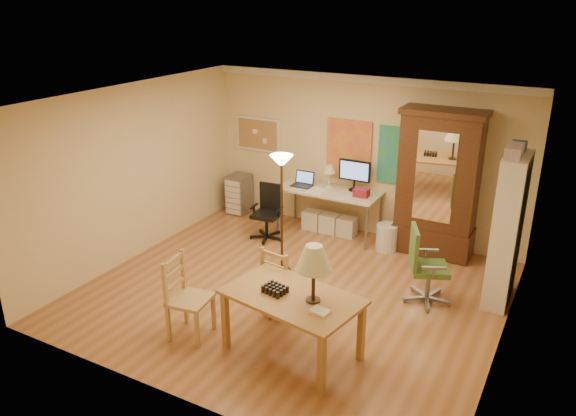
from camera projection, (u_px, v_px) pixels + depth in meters
The scene contains 16 objects.
floor at pixel (293, 292), 7.87m from camera, with size 5.50×5.50×0.00m, color #945D34.
crown_molding at pixel (366, 79), 8.94m from camera, with size 5.50×0.08×0.12m, color white.
corkboard at pixel (258, 134), 10.27m from camera, with size 0.90×0.04×0.62m, color tan.
art_panel_left at pixel (349, 149), 9.48m from camera, with size 0.80×0.04×1.00m, color gold.
art_panel_right at pixel (400, 156), 9.08m from camera, with size 0.75×0.04×0.95m, color teal.
dining_table at pixel (300, 286), 6.19m from camera, with size 1.65×1.16×1.43m.
ladder_chair_back at pixel (281, 283), 7.21m from camera, with size 0.50×0.48×0.94m.
ladder_chair_left at pixel (188, 300), 6.74m from camera, with size 0.52×0.54×1.03m.
torchiere_lamp at pixel (282, 180), 7.94m from camera, with size 0.33×0.33×1.81m.
computer_desk at pixel (331, 207), 9.65m from camera, with size 1.76×0.77×1.33m.
office_chair_black at pixel (267, 224), 9.52m from camera, with size 0.58×0.58×0.94m.
office_chair_green at pixel (425, 282), 7.55m from camera, with size 0.66×0.66×1.07m.
drawer_cart at pixel (239, 194), 10.59m from camera, with size 0.37×0.44×0.74m.
armoire at pixel (437, 193), 8.73m from camera, with size 1.26×0.60×2.33m.
bookshelf at pixel (507, 231), 7.33m from camera, with size 0.31×0.82×2.04m.
wastebin at pixel (387, 237), 9.09m from camera, with size 0.35×0.35×0.44m, color silver.
Camera 1 is at (3.26, -6.10, 3.93)m, focal length 35.00 mm.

